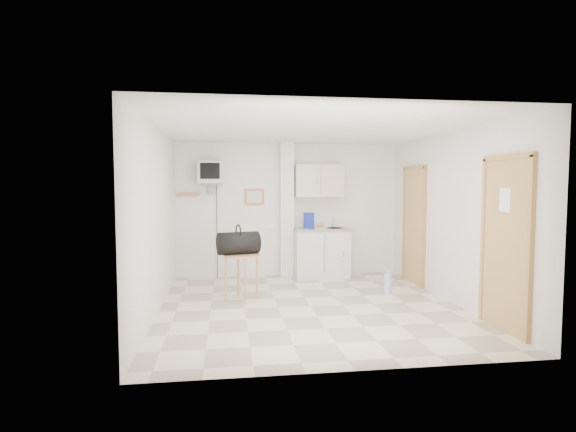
{
  "coord_description": "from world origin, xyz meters",
  "views": [
    {
      "loc": [
        -1.17,
        -6.18,
        1.73
      ],
      "look_at": [
        -0.24,
        0.6,
        1.25
      ],
      "focal_mm": 28.0,
      "sensor_mm": 36.0,
      "label": 1
    }
  ],
  "objects": [
    {
      "name": "water_bottle",
      "position": [
        1.35,
        0.55,
        0.17
      ],
      "size": [
        0.12,
        0.12,
        0.37
      ],
      "color": "#9EBADE",
      "rests_on": "ground"
    },
    {
      "name": "ground",
      "position": [
        0.0,
        0.0,
        0.0
      ],
      "size": [
        4.5,
        4.5,
        0.0
      ],
      "primitive_type": "plane",
      "color": "beige",
      "rests_on": "ground"
    },
    {
      "name": "room_envelope",
      "position": [
        0.24,
        0.09,
        1.54
      ],
      "size": [
        4.24,
        4.54,
        2.55
      ],
      "color": "white",
      "rests_on": "ground"
    },
    {
      "name": "round_table",
      "position": [
        -0.95,
        0.5,
        0.58
      ],
      "size": [
        0.56,
        0.56,
        0.69
      ],
      "rotation": [
        0.0,
        0.0,
        0.2
      ],
      "color": "tan",
      "rests_on": "ground"
    },
    {
      "name": "duffel_bag",
      "position": [
        -1.0,
        0.52,
        0.86
      ],
      "size": [
        0.67,
        0.49,
        0.45
      ],
      "rotation": [
        0.0,
        0.0,
        0.29
      ],
      "color": "black",
      "rests_on": "round_table"
    },
    {
      "name": "kitchenette",
      "position": [
        0.57,
        2.0,
        0.8
      ],
      "size": [
        1.03,
        0.58,
        2.1
      ],
      "color": "silver",
      "rests_on": "ground"
    },
    {
      "name": "crt_television",
      "position": [
        -1.45,
        2.02,
        1.94
      ],
      "size": [
        0.44,
        0.45,
        2.15
      ],
      "color": "slate",
      "rests_on": "ground"
    }
  ]
}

